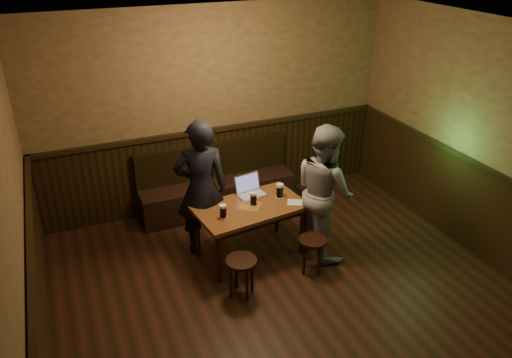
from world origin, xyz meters
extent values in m
cube|color=black|center=(0.00, 0.00, -0.01)|extent=(5.00, 6.00, 0.02)
cube|color=beige|center=(0.00, 0.00, 2.81)|extent=(5.00, 6.00, 0.02)
cube|color=olive|center=(0.00, 3.01, 1.40)|extent=(5.00, 0.02, 2.80)
cube|color=olive|center=(-2.51, 0.00, 1.40)|extent=(0.02, 6.00, 2.80)
cube|color=black|center=(0.00, 2.98, 0.55)|extent=(4.98, 0.04, 1.10)
cube|color=black|center=(0.00, 2.95, 1.13)|extent=(4.98, 0.06, 0.06)
cube|color=black|center=(-2.45, 0.00, 1.13)|extent=(0.06, 5.98, 0.06)
cube|color=black|center=(-0.11, 2.71, 0.23)|extent=(2.20, 0.50, 0.45)
cube|color=black|center=(-0.11, 2.91, 0.70)|extent=(2.20, 0.10, 0.50)
cube|color=brown|center=(-0.11, 1.51, 0.67)|extent=(1.37, 0.89, 0.05)
cube|color=black|center=(-0.11, 1.51, 0.60)|extent=(1.24, 0.76, 0.07)
cube|color=maroon|center=(-0.11, 1.51, 0.69)|extent=(0.33, 0.33, 0.00)
cylinder|color=black|center=(-0.64, 1.15, 0.32)|extent=(0.06, 0.06, 0.64)
cylinder|color=black|center=(-0.71, 1.73, 0.32)|extent=(0.06, 0.06, 0.64)
cylinder|color=black|center=(0.49, 1.29, 0.32)|extent=(0.06, 0.06, 0.64)
cylinder|color=black|center=(0.42, 1.87, 0.32)|extent=(0.06, 0.06, 0.64)
cylinder|color=black|center=(-0.49, 0.85, 0.44)|extent=(0.37, 0.37, 0.04)
cylinder|color=black|center=(-0.36, 0.86, 0.22)|extent=(0.04, 0.04, 0.44)
cylinder|color=black|center=(-0.50, 0.98, 0.22)|extent=(0.04, 0.04, 0.44)
cylinder|color=black|center=(-0.61, 0.83, 0.22)|extent=(0.04, 0.04, 0.44)
cylinder|color=black|center=(-0.47, 0.72, 0.22)|extent=(0.04, 0.04, 0.44)
cylinder|color=black|center=(0.43, 0.92, 0.42)|extent=(0.40, 0.40, 0.04)
cylinder|color=black|center=(0.55, 0.95, 0.21)|extent=(0.03, 0.03, 0.42)
cylinder|color=black|center=(0.40, 1.04, 0.21)|extent=(0.03, 0.03, 0.42)
cylinder|color=black|center=(0.31, 0.89, 0.21)|extent=(0.03, 0.03, 0.42)
cylinder|color=black|center=(0.46, 0.80, 0.21)|extent=(0.03, 0.03, 0.42)
cylinder|color=#AB1E15|center=(-0.49, 1.39, 0.69)|extent=(0.11, 0.11, 0.00)
cylinder|color=silver|center=(-0.49, 1.39, 0.69)|extent=(0.09, 0.09, 0.00)
cylinder|color=black|center=(-0.49, 1.39, 0.76)|extent=(0.08, 0.08, 0.13)
cylinder|color=beige|center=(-0.49, 1.39, 0.84)|extent=(0.08, 0.08, 0.03)
cylinder|color=#AB1E15|center=(-0.06, 1.52, 0.69)|extent=(0.11, 0.11, 0.00)
cylinder|color=silver|center=(-0.06, 1.52, 0.69)|extent=(0.09, 0.09, 0.00)
cylinder|color=black|center=(-0.06, 1.52, 0.76)|extent=(0.08, 0.08, 0.13)
cylinder|color=beige|center=(-0.06, 1.52, 0.84)|extent=(0.08, 0.08, 0.03)
cylinder|color=#AB1E15|center=(0.31, 1.57, 0.69)|extent=(0.12, 0.12, 0.00)
cylinder|color=silver|center=(0.31, 1.57, 0.69)|extent=(0.10, 0.10, 0.00)
cylinder|color=black|center=(0.31, 1.57, 0.76)|extent=(0.08, 0.08, 0.14)
cylinder|color=beige|center=(0.31, 1.57, 0.85)|extent=(0.09, 0.09, 0.03)
cube|color=silver|center=(0.01, 1.73, 0.70)|extent=(0.37, 0.29, 0.02)
cube|color=#B2B2B7|center=(0.01, 1.73, 0.71)|extent=(0.33, 0.23, 0.00)
cube|color=silver|center=(-0.01, 1.85, 0.82)|extent=(0.35, 0.12, 0.22)
cube|color=#5F65B0|center=(-0.01, 1.84, 0.82)|extent=(0.31, 0.10, 0.19)
cube|color=silver|center=(0.44, 1.37, 0.69)|extent=(0.27, 0.24, 0.00)
imported|color=black|center=(-0.60, 1.83, 0.87)|extent=(0.71, 0.54, 1.74)
imported|color=gray|center=(0.75, 1.27, 0.83)|extent=(0.67, 0.84, 1.67)
camera|label=1|loc=(-2.04, -3.24, 3.63)|focal=35.00mm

